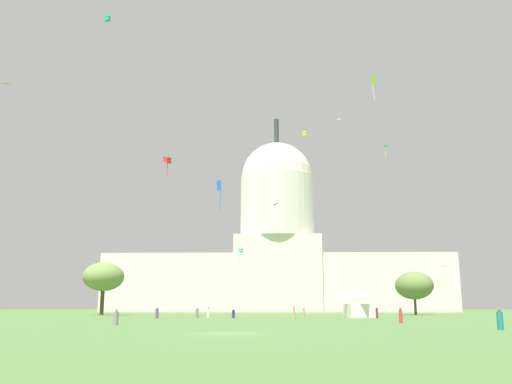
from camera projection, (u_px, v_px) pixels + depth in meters
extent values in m
plane|color=#4C7538|center=(229.00, 333.00, 36.54)|extent=(800.00, 800.00, 0.00)
cube|color=silver|center=(193.00, 283.00, 201.09)|extent=(62.21, 21.91, 20.32)
cube|color=silver|center=(364.00, 283.00, 199.15)|extent=(62.21, 21.91, 20.32)
cube|color=silver|center=(278.00, 274.00, 200.78)|extent=(30.82, 24.10, 26.76)
cylinder|color=silver|center=(277.00, 208.00, 205.86)|extent=(27.28, 27.28, 22.86)
sphere|color=silver|center=(277.00, 178.00, 208.20)|extent=(26.70, 26.70, 26.70)
cylinder|color=#2D3833|center=(276.00, 132.00, 211.95)|extent=(1.80, 1.80, 9.93)
cube|color=white|center=(360.00, 311.00, 91.28)|extent=(4.65, 7.06, 2.21)
pyramid|color=white|center=(359.00, 294.00, 91.85)|extent=(4.88, 7.41, 1.65)
cylinder|color=brown|center=(415.00, 304.00, 120.84)|extent=(0.56, 0.56, 4.54)
ellipsoid|color=olive|center=(414.00, 285.00, 121.68)|extent=(11.38, 11.59, 6.10)
cylinder|color=#4C3823|center=(102.00, 300.00, 117.78)|extent=(0.84, 0.84, 6.28)
ellipsoid|color=olive|center=(104.00, 277.00, 118.80)|extent=(10.77, 10.40, 6.14)
cylinder|color=tan|center=(304.00, 314.00, 89.64)|extent=(0.55, 0.55, 1.33)
sphere|color=brown|center=(304.00, 309.00, 89.81)|extent=(0.36, 0.36, 0.26)
cylinder|color=maroon|center=(377.00, 313.00, 85.23)|extent=(0.49, 0.49, 1.56)
sphere|color=beige|center=(377.00, 307.00, 85.41)|extent=(0.29, 0.29, 0.21)
cylinder|color=gray|center=(116.00, 318.00, 52.56)|extent=(0.63, 0.63, 1.29)
sphere|color=brown|center=(116.00, 310.00, 52.71)|extent=(0.30, 0.30, 0.22)
cylinder|color=tan|center=(294.00, 314.00, 73.19)|extent=(0.35, 0.35, 1.50)
sphere|color=brown|center=(294.00, 308.00, 73.37)|extent=(0.25, 0.25, 0.24)
cylinder|color=silver|center=(209.00, 314.00, 87.90)|extent=(0.59, 0.59, 1.37)
sphere|color=brown|center=(209.00, 308.00, 88.07)|extent=(0.32, 0.32, 0.26)
cylinder|color=navy|center=(233.00, 314.00, 87.22)|extent=(0.61, 0.61, 1.27)
sphere|color=beige|center=(233.00, 309.00, 87.38)|extent=(0.33, 0.33, 0.26)
cylinder|color=red|center=(401.00, 317.00, 59.29)|extent=(0.51, 0.51, 1.41)
sphere|color=brown|center=(400.00, 309.00, 59.46)|extent=(0.34, 0.34, 0.25)
cylinder|color=gray|center=(197.00, 313.00, 86.73)|extent=(0.67, 0.67, 1.46)
sphere|color=beige|center=(197.00, 308.00, 86.91)|extent=(0.34, 0.34, 0.24)
cylinder|color=#703D93|center=(157.00, 313.00, 83.54)|extent=(0.68, 0.68, 1.49)
sphere|color=#A37556|center=(157.00, 308.00, 83.72)|extent=(0.31, 0.31, 0.22)
cylinder|color=#1E757A|center=(500.00, 321.00, 41.74)|extent=(0.64, 0.64, 1.37)
sphere|color=brown|center=(499.00, 310.00, 41.90)|extent=(0.32, 0.32, 0.23)
cube|color=blue|center=(219.00, 185.00, 65.14)|extent=(0.65, 0.50, 1.29)
cylinder|color=blue|center=(220.00, 201.00, 64.74)|extent=(0.17, 0.27, 2.55)
pyramid|color=orange|center=(5.00, 85.00, 83.76)|extent=(1.44, 1.11, 0.19)
pyramid|color=green|center=(385.00, 149.00, 108.70)|extent=(1.26, 1.03, 0.24)
cylinder|color=yellow|center=(385.00, 155.00, 108.09)|extent=(0.22, 0.08, 1.58)
cube|color=red|center=(167.00, 161.00, 81.45)|extent=(1.28, 1.25, 0.66)
cube|color=red|center=(167.00, 158.00, 81.55)|extent=(1.28, 1.25, 0.66)
cylinder|color=red|center=(167.00, 169.00, 81.20)|extent=(0.15, 0.13, 2.04)
cube|color=#8CD133|center=(374.00, 80.00, 83.47)|extent=(0.63, 0.92, 1.53)
cylinder|color=white|center=(374.00, 93.00, 83.07)|extent=(0.35, 0.11, 2.41)
pyramid|color=pink|center=(439.00, 269.00, 92.62)|extent=(0.82, 1.76, 0.26)
cylinder|color=yellow|center=(443.00, 281.00, 92.22)|extent=(0.13, 0.34, 2.29)
cube|color=yellow|center=(304.00, 135.00, 167.78)|extent=(1.11, 1.05, 0.61)
cube|color=yellow|center=(304.00, 133.00, 167.93)|extent=(1.11, 1.05, 0.61)
pyramid|color=white|center=(341.00, 121.00, 132.09)|extent=(1.35, 1.67, 0.14)
pyramid|color=black|center=(279.00, 205.00, 74.12)|extent=(1.10, 1.42, 0.24)
cube|color=#33BCDB|center=(241.00, 251.00, 98.79)|extent=(0.89, 0.89, 0.41)
cube|color=#33BCDB|center=(241.00, 249.00, 98.88)|extent=(0.89, 0.89, 0.41)
cylinder|color=#33BCDB|center=(240.00, 257.00, 98.60)|extent=(0.27, 0.28, 1.63)
cube|color=teal|center=(107.00, 20.00, 107.82)|extent=(1.17, 1.09, 0.75)
cube|color=teal|center=(108.00, 17.00, 107.94)|extent=(1.17, 1.09, 0.75)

